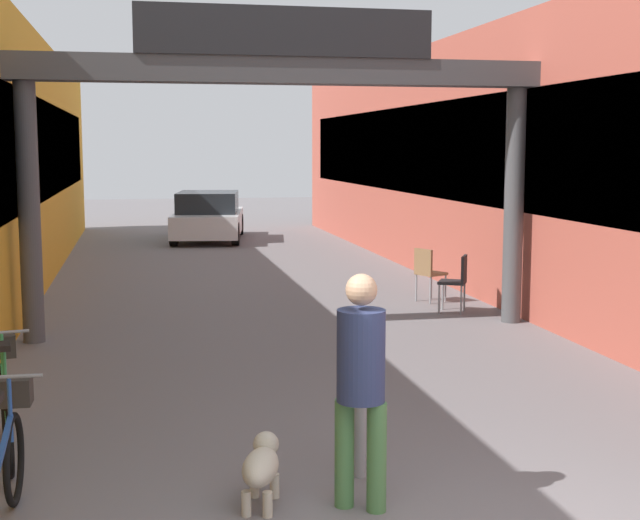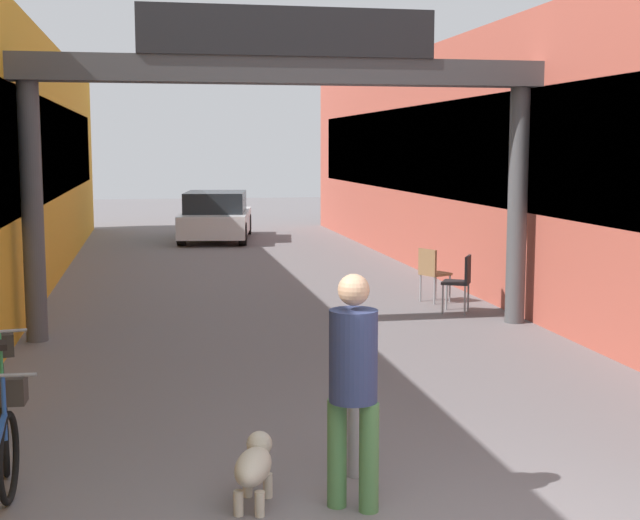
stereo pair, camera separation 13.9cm
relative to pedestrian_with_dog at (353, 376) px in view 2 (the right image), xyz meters
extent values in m
cube|color=black|center=(-3.14, 9.60, 1.52)|extent=(0.04, 23.40, 1.81)
cube|color=#B25142|center=(5.58, 9.60, 1.30)|extent=(3.00, 26.00, 4.52)
cube|color=black|center=(4.10, 9.60, 1.52)|extent=(0.04, 23.40, 1.81)
cylinder|color=#4C4C4F|center=(-2.87, 6.15, 0.73)|extent=(0.28, 0.28, 3.39)
cylinder|color=#4C4C4F|center=(3.83, 6.15, 0.73)|extent=(0.28, 0.28, 3.39)
cube|color=#4C4C4F|center=(0.48, 6.15, 2.60)|extent=(7.40, 0.44, 0.35)
cube|color=#232326|center=(0.48, 5.95, 3.09)|extent=(3.96, 0.10, 0.64)
cylinder|color=#4C7F47|center=(-0.10, 0.07, -0.57)|extent=(0.19, 0.19, 0.78)
cylinder|color=#4C7F47|center=(0.10, -0.07, -0.57)|extent=(0.19, 0.19, 0.78)
cylinder|color=navy|center=(0.00, 0.00, 0.15)|extent=(0.47, 0.47, 0.65)
sphere|color=tan|center=(0.00, 0.00, 0.61)|extent=(0.31, 0.31, 0.22)
ellipsoid|color=beige|center=(-0.69, 0.17, -0.67)|extent=(0.40, 0.61, 0.23)
sphere|color=beige|center=(-0.61, 0.42, -0.59)|extent=(0.24, 0.24, 0.19)
sphere|color=white|center=(-0.64, 0.33, -0.68)|extent=(0.17, 0.17, 0.14)
cylinder|color=beige|center=(-0.71, 0.36, -0.87)|extent=(0.09, 0.09, 0.18)
cylinder|color=beige|center=(-0.57, 0.31, -0.87)|extent=(0.09, 0.09, 0.18)
cylinder|color=beige|center=(-0.81, 0.03, -0.87)|extent=(0.09, 0.09, 0.18)
cylinder|color=beige|center=(-0.66, -0.01, -0.87)|extent=(0.09, 0.09, 0.18)
torus|color=black|center=(-2.41, 0.57, -0.63)|extent=(0.07, 0.67, 0.67)
cylinder|color=#234C9E|center=(-2.41, 0.51, -0.25)|extent=(0.03, 0.03, 0.46)
cylinder|color=gray|center=(-2.41, 0.51, -0.01)|extent=(0.46, 0.04, 0.03)
cube|color=#332D28|center=(-2.40, 0.71, -0.17)|extent=(0.25, 0.21, 0.20)
torus|color=black|center=(-2.69, 2.14, -0.63)|extent=(0.16, 0.67, 0.67)
torus|color=black|center=(-2.52, 1.14, -0.63)|extent=(0.16, 0.67, 0.67)
cube|color=#338C4C|center=(-2.60, 1.64, -0.45)|extent=(0.20, 0.93, 0.34)
cylinder|color=#338C4C|center=(-2.58, 1.52, -0.23)|extent=(0.04, 0.04, 0.42)
cube|color=black|center=(-2.58, 1.52, -0.01)|extent=(0.14, 0.23, 0.05)
cylinder|color=#338C4C|center=(-2.68, 2.08, -0.25)|extent=(0.04, 0.04, 0.46)
cube|color=#332D28|center=(-2.71, 2.28, -0.17)|extent=(0.27, 0.24, 0.20)
cylinder|color=gray|center=(0.15, 0.60, -0.45)|extent=(0.10, 0.10, 1.02)
sphere|color=gray|center=(0.15, 0.60, 0.09)|extent=(0.10, 0.10, 0.10)
cylinder|color=gray|center=(3.01, 6.99, -0.74)|extent=(0.04, 0.04, 0.45)
cylinder|color=gray|center=(3.17, 7.29, -0.74)|extent=(0.04, 0.04, 0.45)
cylinder|color=gray|center=(3.31, 6.82, -0.74)|extent=(0.04, 0.04, 0.45)
cylinder|color=gray|center=(3.47, 7.12, -0.74)|extent=(0.04, 0.04, 0.45)
cube|color=black|center=(3.24, 7.06, -0.49)|extent=(0.54, 0.54, 0.04)
cube|color=black|center=(3.40, 6.97, -0.27)|extent=(0.23, 0.37, 0.40)
cylinder|color=gray|center=(3.31, 8.25, -0.74)|extent=(0.04, 0.04, 0.45)
cylinder|color=gray|center=(3.45, 7.94, -0.74)|extent=(0.04, 0.04, 0.45)
cylinder|color=gray|center=(3.00, 8.11, -0.74)|extent=(0.04, 0.04, 0.45)
cylinder|color=gray|center=(3.14, 7.80, -0.74)|extent=(0.04, 0.04, 0.45)
cube|color=olive|center=(3.23, 8.03, -0.49)|extent=(0.53, 0.53, 0.04)
cube|color=olive|center=(3.06, 7.95, -0.27)|extent=(0.20, 0.38, 0.40)
cube|color=silver|center=(0.40, 18.64, -0.48)|extent=(2.33, 4.22, 0.60)
cube|color=#1E2328|center=(0.37, 18.49, 0.09)|extent=(1.89, 2.41, 0.55)
cylinder|color=black|center=(-0.17, 20.19, -0.66)|extent=(0.29, 0.62, 0.60)
cylinder|color=black|center=(1.40, 19.95, -0.66)|extent=(0.29, 0.62, 0.60)
cylinder|color=black|center=(-0.61, 17.32, -0.66)|extent=(0.29, 0.62, 0.60)
cylinder|color=black|center=(0.97, 17.09, -0.66)|extent=(0.29, 0.62, 0.60)
camera|label=1|loc=(-1.49, -5.87, 1.59)|focal=50.00mm
camera|label=2|loc=(-1.35, -5.89, 1.59)|focal=50.00mm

